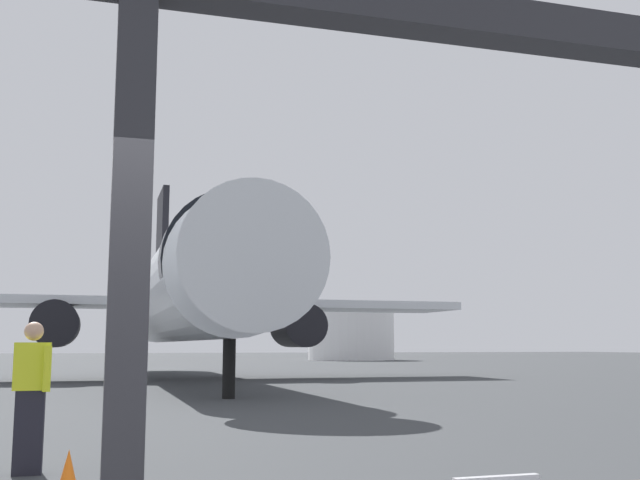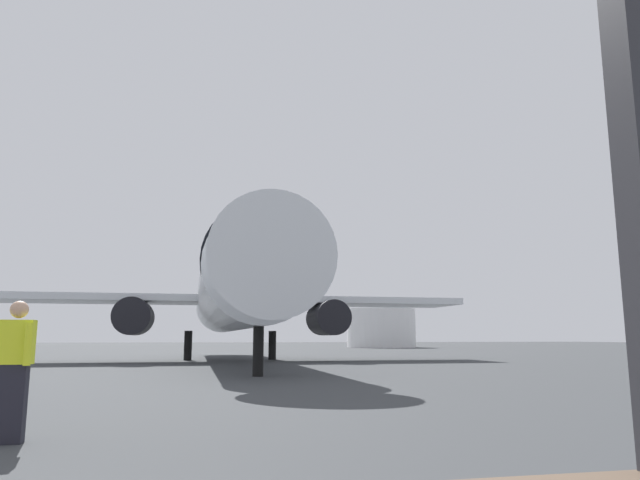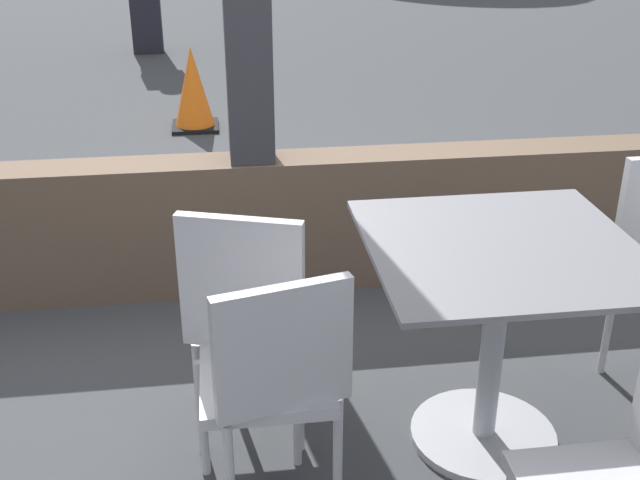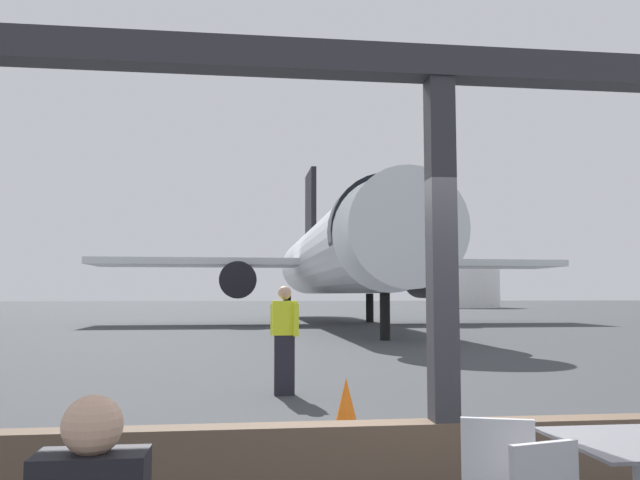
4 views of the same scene
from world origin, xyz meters
TOP-DOWN VIEW (x-y plane):
  - ground_plane at (0.00, 40.00)m, footprint 220.00×220.00m
  - window_frame at (0.00, 0.00)m, footprint 7.26×0.24m
  - airplane at (3.48, 28.68)m, footprint 26.08×30.07m
  - ground_crew_worker at (-0.84, 5.59)m, footprint 0.44×0.42m
  - fuel_storage_tank at (25.10, 70.20)m, footprint 8.80×8.80m

SIDE VIEW (x-z plane):
  - ground_plane at x=0.00m, z-range 0.00..0.00m
  - ground_crew_worker at x=-0.84m, z-range 0.03..1.77m
  - window_frame at x=0.00m, z-range -0.51..3.03m
  - fuel_storage_tank at x=25.10m, z-range 0.00..4.89m
  - airplane at x=3.48m, z-range -1.69..8.94m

